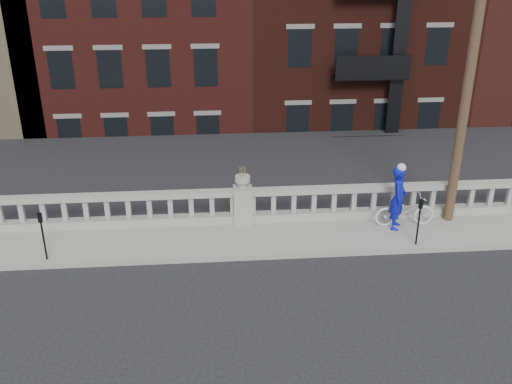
% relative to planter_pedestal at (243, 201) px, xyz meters
% --- Properties ---
extents(ground, '(120.00, 120.00, 0.00)m').
position_rel_planter_pedestal_xyz_m(ground, '(0.00, -3.95, -0.83)').
color(ground, black).
rests_on(ground, ground).
extents(sidewalk, '(32.00, 2.20, 0.15)m').
position_rel_planter_pedestal_xyz_m(sidewalk, '(0.00, -0.95, -0.76)').
color(sidewalk, gray).
rests_on(sidewalk, ground).
extents(balustrade, '(28.00, 0.34, 1.03)m').
position_rel_planter_pedestal_xyz_m(balustrade, '(0.00, 0.00, -0.19)').
color(balustrade, gray).
rests_on(balustrade, sidewalk).
extents(planter_pedestal, '(0.55, 0.55, 1.76)m').
position_rel_planter_pedestal_xyz_m(planter_pedestal, '(0.00, 0.00, 0.00)').
color(planter_pedestal, gray).
rests_on(planter_pedestal, sidewalk).
extents(lower_level, '(80.00, 44.00, 20.80)m').
position_rel_planter_pedestal_xyz_m(lower_level, '(0.56, 19.09, 1.80)').
color(lower_level, '#605E59').
rests_on(lower_level, ground).
extents(utility_pole, '(1.60, 0.28, 10.00)m').
position_rel_planter_pedestal_xyz_m(utility_pole, '(6.20, -0.35, 4.41)').
color(utility_pole, '#422D1E').
rests_on(utility_pole, sidewalk).
extents(parking_meter_b, '(0.10, 0.09, 1.36)m').
position_rel_planter_pedestal_xyz_m(parking_meter_b, '(-5.31, -1.80, 0.17)').
color(parking_meter_b, black).
rests_on(parking_meter_b, sidewalk).
extents(parking_meter_c, '(0.10, 0.09, 1.36)m').
position_rel_planter_pedestal_xyz_m(parking_meter_c, '(4.70, -1.80, 0.17)').
color(parking_meter_c, black).
rests_on(parking_meter_c, sidewalk).
extents(bicycle, '(1.78, 0.65, 0.93)m').
position_rel_planter_pedestal_xyz_m(bicycle, '(4.73, -0.62, -0.22)').
color(bicycle, silver).
rests_on(bicycle, sidewalk).
extents(cyclist, '(0.68, 0.81, 1.90)m').
position_rel_planter_pedestal_xyz_m(cyclist, '(4.44, -0.76, 0.27)').
color(cyclist, '#0B11AF').
rests_on(cyclist, sidewalk).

